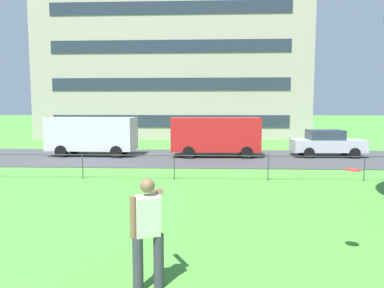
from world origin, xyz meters
The scene contains 8 objects.
street_strip centered at (0.00, 20.40, 0.00)m, with size 80.00×7.45×0.01m, color #424247.
park_fence centered at (0.00, 14.02, 0.67)m, with size 36.12×0.04×1.00m.
person_thrower centered at (0.41, 5.63, 0.93)m, with size 0.49×0.85×1.72m.
frisbee centered at (3.87, 6.80, 1.67)m, with size 0.35×0.35×0.03m.
panel_van_center centered at (-5.48, 20.99, 1.27)m, with size 5.06×2.22×2.24m.
panel_van_far_right centered at (1.73, 20.90, 1.27)m, with size 5.05×2.20×2.24m.
car_silver_right centered at (8.12, 21.16, 0.78)m, with size 4.01×1.84×1.54m.
apartment_building_background centered at (-2.11, 38.61, 8.37)m, with size 25.34×13.42×16.73m.
Camera 1 is at (1.31, 0.46, 2.75)m, focal length 33.28 mm.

